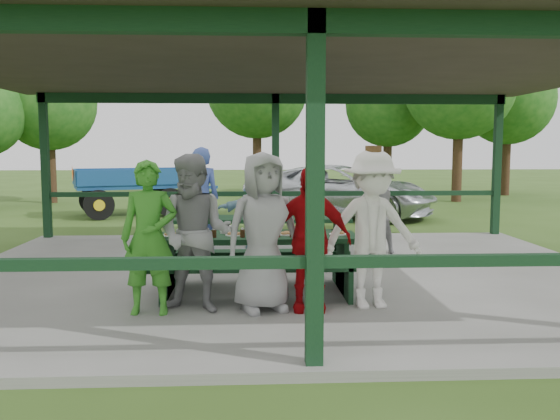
{
  "coord_description": "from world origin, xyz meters",
  "views": [
    {
      "loc": [
        -0.55,
        -8.78,
        1.97
      ],
      "look_at": [
        -0.12,
        -0.3,
        1.08
      ],
      "focal_mm": 38.0,
      "sensor_mm": 36.0,
      "label": 1
    }
  ],
  "objects": [
    {
      "name": "farm_trailer",
      "position": [
        -4.02,
        8.68,
        0.73
      ],
      "size": [
        4.22,
        2.67,
        1.48
      ],
      "rotation": [
        0.0,
        0.0,
        0.34
      ],
      "color": "navy",
      "rests_on": "ground"
    },
    {
      "name": "contestant_grey_mid",
      "position": [
        -0.4,
        -2.07,
        1.02
      ],
      "size": [
        1.03,
        0.84,
        1.83
      ],
      "primitive_type": "imported",
      "rotation": [
        0.0,
        0.0,
        0.32
      ],
      "color": "#939396",
      "rests_on": "concrete_slab"
    },
    {
      "name": "contestant_red",
      "position": [
        0.12,
        -2.09,
        0.93
      ],
      "size": [
        1.01,
        0.51,
        1.66
      ],
      "primitive_type": "imported",
      "rotation": [
        0.0,
        0.0,
        -0.11
      ],
      "color": "#A2090D",
      "rests_on": "concrete_slab"
    },
    {
      "name": "table_setting",
      "position": [
        -0.53,
        -1.16,
        0.89
      ],
      "size": [
        2.37,
        0.45,
        0.1
      ],
      "color": "white",
      "rests_on": "picnic_table_near"
    },
    {
      "name": "tree_right",
      "position": [
        7.06,
        12.62,
        4.26
      ],
      "size": [
        4.03,
        4.03,
        6.29
      ],
      "color": "black",
      "rests_on": "ground"
    },
    {
      "name": "contestant_grey_left",
      "position": [
        -1.17,
        -2.08,
        1.0
      ],
      "size": [
        1.02,
        0.88,
        1.81
      ],
      "primitive_type": "imported",
      "rotation": [
        0.0,
        0.0,
        -0.25
      ],
      "color": "gray",
      "rests_on": "concrete_slab"
    },
    {
      "name": "picnic_table_far",
      "position": [
        -0.34,
        0.8,
        0.58
      ],
      "size": [
        2.84,
        1.39,
        0.75
      ],
      "color": "black",
      "rests_on": "concrete_slab"
    },
    {
      "name": "spectator_grey",
      "position": [
        1.68,
        1.56,
        0.86
      ],
      "size": [
        0.86,
        0.74,
        1.52
      ],
      "primitive_type": "imported",
      "rotation": [
        0.0,
        0.0,
        3.38
      ],
      "color": "#9B9B9E",
      "rests_on": "concrete_slab"
    },
    {
      "name": "ground",
      "position": [
        0.0,
        0.0,
        0.0
      ],
      "size": [
        90.0,
        90.0,
        0.0
      ],
      "primitive_type": "plane",
      "color": "#345219",
      "rests_on": "ground"
    },
    {
      "name": "tree_left",
      "position": [
        -0.23,
        15.92,
        4.42
      ],
      "size": [
        4.17,
        4.17,
        6.52
      ],
      "color": "black",
      "rests_on": "ground"
    },
    {
      "name": "pavilion_structure",
      "position": [
        0.0,
        0.0,
        3.17
      ],
      "size": [
        10.6,
        8.6,
        3.24
      ],
      "color": "black",
      "rests_on": "concrete_slab"
    },
    {
      "name": "concrete_slab",
      "position": [
        0.0,
        0.0,
        0.05
      ],
      "size": [
        10.0,
        8.0,
        0.1
      ],
      "primitive_type": "cube",
      "color": "slate",
      "rests_on": "ground"
    },
    {
      "name": "contestant_green",
      "position": [
        -1.68,
        -2.13,
        0.97
      ],
      "size": [
        0.64,
        0.42,
        1.74
      ],
      "primitive_type": "imported",
      "rotation": [
        0.0,
        0.0,
        -0.01
      ],
      "color": "#378C25",
      "rests_on": "concrete_slab"
    },
    {
      "name": "spectator_blue",
      "position": [
        -1.45,
        2.12,
        1.04
      ],
      "size": [
        0.76,
        0.56,
        1.89
      ],
      "primitive_type": "imported",
      "rotation": [
        0.0,
        0.0,
        3.31
      ],
      "color": "#455DB3",
      "rests_on": "concrete_slab"
    },
    {
      "name": "pickup_truck",
      "position": [
        2.03,
        7.92,
        0.75
      ],
      "size": [
        5.9,
        4.62,
        1.49
      ],
      "primitive_type": "imported",
      "rotation": [
        0.0,
        0.0,
        1.11
      ],
      "color": "silver",
      "rests_on": "ground"
    },
    {
      "name": "tree_far_left",
      "position": [
        -7.69,
        12.92,
        3.53
      ],
      "size": [
        3.34,
        3.34,
        5.22
      ],
      "color": "black",
      "rests_on": "ground"
    },
    {
      "name": "spectator_lblue",
      "position": [
        -0.43,
        1.79,
        0.85
      ],
      "size": [
        1.46,
        0.75,
        1.5
      ],
      "primitive_type": "imported",
      "rotation": [
        0.0,
        0.0,
        3.37
      ],
      "color": "#87B6D0",
      "rests_on": "concrete_slab"
    },
    {
      "name": "picnic_table_near",
      "position": [
        -0.47,
        -1.2,
        0.58
      ],
      "size": [
        2.62,
        1.39,
        0.75
      ],
      "color": "black",
      "rests_on": "concrete_slab"
    },
    {
      "name": "tree_far_right",
      "position": [
        10.12,
        15.43,
        3.96
      ],
      "size": [
        3.74,
        3.74,
        5.84
      ],
      "color": "black",
      "rests_on": "ground"
    },
    {
      "name": "contestant_white_fedora",
      "position": [
        0.87,
        -2.0,
        1.02
      ],
      "size": [
        1.26,
        0.81,
        1.9
      ],
      "rotation": [
        0.0,
        0.0,
        0.11
      ],
      "color": "white",
      "rests_on": "concrete_slab"
    },
    {
      "name": "tree_mid",
      "position": [
        5.25,
        15.94,
        3.78
      ],
      "size": [
        3.58,
        3.58,
        5.59
      ],
      "color": "black",
      "rests_on": "ground"
    }
  ]
}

